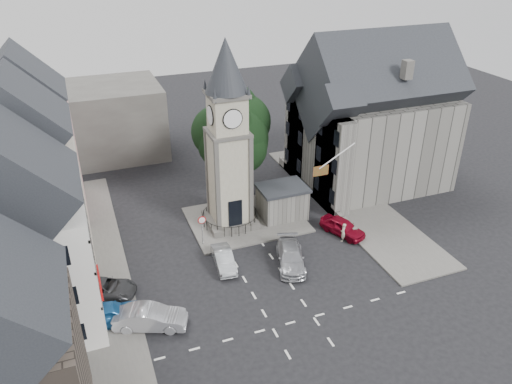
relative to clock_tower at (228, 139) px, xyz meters
name	(u,v)px	position (x,y,z in m)	size (l,w,h in m)	color
ground	(263,275)	(0.00, -7.99, -8.12)	(120.00, 120.00, 0.00)	black
pavement_west	(86,265)	(-12.50, -1.99, -8.05)	(6.00, 30.00, 0.14)	#595651
pavement_east	(348,200)	(12.00, 0.01, -8.05)	(6.00, 26.00, 0.14)	#595651
central_island	(246,220)	(1.50, 0.01, -8.04)	(10.00, 8.00, 0.16)	#595651
road_markings	(293,322)	(0.00, -13.49, -8.12)	(20.00, 8.00, 0.01)	silver
clock_tower	(228,139)	(0.00, 0.00, 0.00)	(4.86, 4.86, 16.25)	#4C4944
stone_shelter	(282,202)	(4.80, -0.49, -6.57)	(4.30, 3.30, 3.08)	#5C5A54
town_tree	(232,129)	(2.00, 5.01, -1.15)	(7.20, 7.20, 10.80)	black
warning_sign_post	(202,225)	(-3.20, -2.56, -6.09)	(0.70, 0.19, 2.85)	black
terrace_pink	(30,147)	(-15.50, 8.01, -1.54)	(8.10, 7.60, 12.80)	tan
terrace_cream	(28,186)	(-15.50, 0.01, -1.54)	(8.10, 7.60, 12.80)	silver
terrace_tudor	(26,249)	(-15.50, -7.99, -1.93)	(8.10, 7.60, 12.00)	silver
backdrop_west	(71,125)	(-12.00, 20.01, -4.12)	(20.00, 10.00, 8.00)	#4C4944
east_building	(370,125)	(15.59, 3.01, -1.86)	(14.40, 11.40, 12.60)	#5C5A54
east_boundary_wall	(313,192)	(9.20, 2.01, -7.67)	(0.40, 16.00, 0.90)	#5C5A54
flagpole	(337,156)	(8.00, -3.99, -1.12)	(3.68, 0.10, 2.74)	white
car_west_blue	(108,314)	(-11.50, -9.22, -7.33)	(1.86, 4.63, 1.58)	#1C5D9D
car_west_silver	(150,318)	(-8.97, -10.54, -7.33)	(1.66, 4.77, 1.57)	#ABADB4
car_west_grey	(104,288)	(-11.50, -6.15, -7.48)	(2.14, 4.63, 1.29)	#333436
car_island_silver	(224,259)	(-2.44, -5.84, -7.47)	(1.37, 3.94, 1.30)	#9BA0A4
car_island_east	(291,257)	(2.50, -7.49, -7.40)	(2.02, 4.96, 1.44)	#A0A1A7
car_east_red	(343,227)	(8.50, -5.04, -7.41)	(1.67, 4.15, 1.41)	maroon
pedestrian	(343,232)	(8.00, -5.99, -7.29)	(0.61, 0.40, 1.66)	#B3AD94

